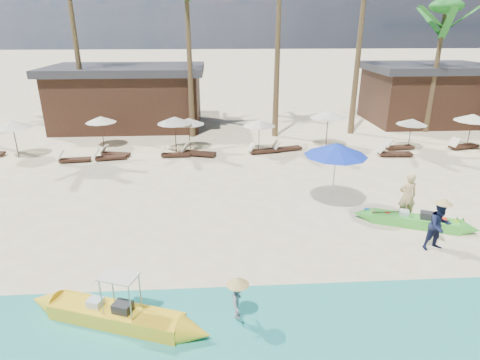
{
  "coord_description": "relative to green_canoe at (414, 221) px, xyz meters",
  "views": [
    {
      "loc": [
        -1.85,
        -11.99,
        6.93
      ],
      "look_at": [
        -0.96,
        2.0,
        1.51
      ],
      "focal_mm": 30.0,
      "sensor_mm": 36.0,
      "label": 1
    }
  ],
  "objects": [
    {
      "name": "tourist",
      "position": [
        -0.09,
        0.62,
        0.72
      ],
      "size": [
        0.69,
        0.47,
        1.86
      ],
      "primitive_type": "imported",
      "rotation": [
        0.0,
        0.0,
        3.1
      ],
      "color": "#DEB677",
      "rests_on": "ground"
    },
    {
      "name": "pavilion_east",
      "position": [
        8.6,
        16.71,
        1.99
      ],
      "size": [
        8.8,
        6.6,
        4.3
      ],
      "color": "#361E16",
      "rests_on": "ground"
    },
    {
      "name": "pavilion_west",
      "position": [
        -13.4,
        16.71,
        1.98
      ],
      "size": [
        10.8,
        6.6,
        4.3
      ],
      "color": "#361E16",
      "rests_on": "ground"
    },
    {
      "name": "resort_parasol_4",
      "position": [
        -9.56,
        9.97,
        1.67
      ],
      "size": [
        2.03,
        2.03,
        2.09
      ],
      "color": "#361E16",
      "rests_on": "ground"
    },
    {
      "name": "wet_sand_strip",
      "position": [
        -5.4,
        -5.79,
        -0.2
      ],
      "size": [
        240.0,
        4.5,
        0.01
      ],
      "primitive_type": "cube",
      "color": "tan",
      "rests_on": "ground"
    },
    {
      "name": "green_canoe",
      "position": [
        0.0,
        0.0,
        0.0
      ],
      "size": [
        4.57,
        2.19,
        0.62
      ],
      "rotation": [
        0.0,
        0.0,
        -0.4
      ],
      "color": "green",
      "rests_on": "ground"
    },
    {
      "name": "ground",
      "position": [
        -5.4,
        -0.79,
        -0.21
      ],
      "size": [
        240.0,
        240.0,
        0.0
      ],
      "primitive_type": "plane",
      "color": "beige",
      "rests_on": "ground"
    },
    {
      "name": "resort_parasol_2",
      "position": [
        -18.29,
        9.42,
        1.7
      ],
      "size": [
        2.05,
        2.05,
        2.12
      ],
      "color": "#361E16",
      "rests_on": "ground"
    },
    {
      "name": "lounger_4_right",
      "position": [
        -9.62,
        8.97,
        -0.02
      ],
      "size": [
        1.69,
        0.54,
        0.57
      ],
      "rotation": [
        0.0,
        0.0,
        0.01
      ],
      "color": "#361E16",
      "rests_on": "ground"
    },
    {
      "name": "resort_parasol_8",
      "position": [
        4.31,
        9.7,
        1.44
      ],
      "size": [
        1.77,
        1.77,
        1.83
      ],
      "color": "#361E16",
      "rests_on": "ground"
    },
    {
      "name": "lounger_9_left",
      "position": [
        7.51,
        9.46,
        0.01
      ],
      "size": [
        1.99,
        1.05,
        0.65
      ],
      "rotation": [
        0.0,
        0.0,
        0.26
      ],
      "color": "#361E16",
      "rests_on": "ground"
    },
    {
      "name": "resort_parasol_7",
      "position": [
        -0.53,
        10.37,
        1.82
      ],
      "size": [
        2.19,
        2.19,
        2.25
      ],
      "color": "#361E16",
      "rests_on": "ground"
    },
    {
      "name": "yellow_canoe",
      "position": [
        -9.8,
        -4.58,
        0.03
      ],
      "size": [
        5.34,
        2.16,
        1.44
      ],
      "rotation": [
        0.0,
        0.0,
        -0.34
      ],
      "color": "yellow",
      "rests_on": "ground"
    },
    {
      "name": "lounger_3_right",
      "position": [
        -13.15,
        8.64,
        -0.01
      ],
      "size": [
        1.78,
        0.82,
        0.58
      ],
      "rotation": [
        0.0,
        0.0,
        0.17
      ],
      "color": "#361E16",
      "rests_on": "ground"
    },
    {
      "name": "lounger_8_left",
      "position": [
        3.59,
        9.58,
        -0.01
      ],
      "size": [
        1.78,
        0.67,
        0.59
      ],
      "rotation": [
        0.0,
        0.0,
        0.08
      ],
      "color": "#361E16",
      "rests_on": "ground"
    },
    {
      "name": "lounger_6_left",
      "position": [
        -4.57,
        9.32,
        0.0
      ],
      "size": [
        1.91,
        0.91,
        0.62
      ],
      "rotation": [
        0.0,
        0.0,
        0.2
      ],
      "color": "#361E16",
      "rests_on": "ground"
    },
    {
      "name": "lounger_4_left",
      "position": [
        -13.0,
        9.32,
        -0.02
      ],
      "size": [
        1.72,
        0.86,
        0.56
      ],
      "rotation": [
        0.0,
        0.0,
        -0.23
      ],
      "color": "#361E16",
      "rests_on": "ground"
    },
    {
      "name": "vendor_yellow",
      "position": [
        -6.79,
        -4.75,
        0.48
      ],
      "size": [
        0.47,
        0.7,
        1.02
      ],
      "primitive_type": "imported",
      "rotation": [
        0.0,
        0.0,
        1.43
      ],
      "color": "gray",
      "rests_on": "ground"
    },
    {
      "name": "lounger_5_left",
      "position": [
        -8.31,
        9.08,
        0.02
      ],
      "size": [
        2.05,
        1.17,
        0.66
      ],
      "rotation": [
        0.0,
        0.0,
        -0.31
      ],
      "color": "#361E16",
      "rests_on": "ground"
    },
    {
      "name": "palm_6",
      "position": [
        7.44,
        13.73,
        6.84
      ],
      "size": [
        2.08,
        2.08,
        8.51
      ],
      "color": "brown",
      "rests_on": "ground"
    },
    {
      "name": "resort_parasol_5",
      "position": [
        -8.78,
        10.47,
        1.49
      ],
      "size": [
        1.82,
        1.82,
        1.88
      ],
      "color": "#361E16",
      "rests_on": "ground"
    },
    {
      "name": "lounger_3_left",
      "position": [
        -14.99,
        8.37,
        -0.02
      ],
      "size": [
        1.74,
        0.72,
        0.57
      ],
      "rotation": [
        0.0,
        0.0,
        0.12
      ],
      "color": "#361E16",
      "rests_on": "ground"
    },
    {
      "name": "lounger_7_left",
      "position": [
        -0.64,
        8.6,
        -0.02
      ],
      "size": [
        1.74,
        0.88,
        0.57
      ],
      "rotation": [
        0.0,
        0.0,
        -0.23
      ],
      "color": "#361E16",
      "rests_on": "ground"
    },
    {
      "name": "lounger_7_right",
      "position": [
        2.74,
        8.29,
        0.01
      ],
      "size": [
        1.97,
        0.73,
        0.66
      ],
      "rotation": [
        0.0,
        0.0,
        -0.07
      ],
      "color": "#361E16",
      "rests_on": "ground"
    },
    {
      "name": "lounger_6_right",
      "position": [
        -3.13,
        9.7,
        -0.01
      ],
      "size": [
        1.84,
        0.99,
        0.6
      ],
      "rotation": [
        0.0,
        0.0,
        0.27
      ],
      "color": "#361E16",
      "rests_on": "ground"
    },
    {
      "name": "resort_parasol_6",
      "position": [
        -4.73,
        9.54,
        1.54
      ],
      "size": [
        1.88,
        1.88,
        1.94
      ],
      "color": "#361E16",
      "rests_on": "ground"
    },
    {
      "name": "vendor_green",
      "position": [
        -0.05,
        -1.63,
        0.64
      ],
      "size": [
        0.92,
        0.77,
        1.7
      ],
      "primitive_type": "imported",
      "rotation": [
        0.0,
        0.0,
        0.16
      ],
      "color": "#151A3A",
      "rests_on": "ground"
    },
    {
      "name": "blue_umbrella",
      "position": [
        -2.54,
        1.95,
        2.2
      ],
      "size": [
        2.48,
        2.48,
        2.67
      ],
      "color": "#99999E",
      "rests_on": "ground"
    },
    {
      "name": "resort_parasol_9",
      "position": [
        7.78,
        9.42,
        1.7
      ],
      "size": [
        2.06,
        2.06,
        2.12
      ],
      "color": "#361E16",
      "rests_on": "ground"
    },
    {
      "name": "resort_parasol_3",
      "position": [
        -14.05,
        11.27,
        1.49
      ],
      "size": [
        1.83,
        1.83,
        1.88
      ],
      "color": "#361E16",
      "rests_on": "ground"
    }
  ]
}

